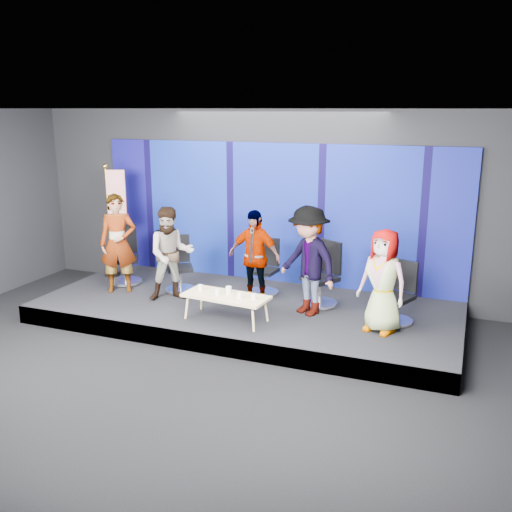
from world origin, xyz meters
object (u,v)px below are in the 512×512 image
object	(u,v)px
mug_c	(229,290)
mug_d	(240,295)
chair_b	(180,273)
chair_d	(322,284)
chair_c	(265,276)
mug_a	(200,288)
panelist_b	(171,254)
mug_e	(254,297)
mug_b	(217,292)
chair_a	(125,264)
coffee_table	(226,297)
panelist_c	(254,257)
chair_e	(398,303)
panelist_e	(383,281)
panelist_a	(118,243)
flag_stand	(114,218)
panelist_d	(308,261)

from	to	relation	value
mug_c	mug_d	distance (m)	0.30
chair_b	chair_d	world-z (taller)	chair_d
chair_c	mug_a	world-z (taller)	chair_c
panelist_b	mug_e	xyz separation A→B (m)	(1.76, -0.62, -0.35)
mug_b	chair_a	bearing A→B (deg)	154.81
chair_d	mug_d	bearing A→B (deg)	-96.22
chair_a	coffee_table	size ratio (longest dim) A/B	0.79
panelist_c	chair_e	world-z (taller)	panelist_c
mug_c	mug_e	distance (m)	0.50
panelist_b	chair_c	size ratio (longest dim) A/B	1.64
chair_b	coffee_table	bearing A→B (deg)	-71.01
panelist_e	mug_a	distance (m)	2.83
chair_b	mug_a	world-z (taller)	chair_b
mug_e	panelist_b	bearing A→B (deg)	160.53
panelist_a	panelist_e	bearing A→B (deg)	-32.17
chair_b	chair_e	world-z (taller)	chair_b
chair_c	chair_e	world-z (taller)	chair_c
panelist_b	coffee_table	bearing A→B (deg)	-58.07
coffee_table	mug_e	bearing A→B (deg)	-4.29
mug_a	flag_stand	distance (m)	2.96
chair_a	panelist_d	xyz separation A→B (m)	(3.67, -0.38, 0.52)
chair_a	mug_b	size ratio (longest dim) A/B	12.53
chair_d	mug_a	bearing A→B (deg)	-115.26
mug_c	mug_b	bearing A→B (deg)	-137.22
mug_b	mug_c	world-z (taller)	mug_c
mug_a	panelist_e	bearing A→B (deg)	7.18
mug_e	flag_stand	size ratio (longest dim) A/B	0.04
panelist_e	mug_b	world-z (taller)	panelist_e
chair_c	mug_d	distance (m)	1.55
chair_e	mug_a	xyz separation A→B (m)	(-2.98, -0.82, 0.14)
panelist_b	chair_a	bearing A→B (deg)	124.08
chair_b	panelist_b	xyz separation A→B (m)	(0.11, -0.49, 0.48)
chair_c	mug_b	world-z (taller)	chair_c
panelist_a	flag_stand	world-z (taller)	flag_stand
panelist_c	panelist_e	bearing A→B (deg)	-9.08
chair_a	panelist_d	bearing A→B (deg)	-35.19
mug_a	mug_c	distance (m)	0.48
chair_c	mug_a	distance (m)	1.52
flag_stand	chair_e	bearing A→B (deg)	-28.63
chair_a	mug_a	world-z (taller)	chair_a
mug_a	mug_c	world-z (taller)	mug_c
panelist_b	flag_stand	world-z (taller)	flag_stand
mug_c	chair_a	bearing A→B (deg)	158.38
mug_b	panelist_c	bearing A→B (deg)	77.39
panelist_c	mug_d	size ratio (longest dim) A/B	16.74
panelist_e	mug_d	world-z (taller)	panelist_e
panelist_d	mug_d	xyz separation A→B (m)	(-0.84, -0.81, -0.42)
chair_c	chair_e	bearing A→B (deg)	-8.91
panelist_a	mug_b	size ratio (longest dim) A/B	20.29
chair_e	mug_b	bearing A→B (deg)	-139.58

